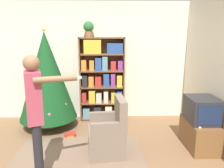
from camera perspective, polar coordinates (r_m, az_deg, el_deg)
wall_back at (r=4.99m, az=-5.19°, el=5.89°), size 8.00×0.10×2.60m
area_rug at (r=3.43m, az=-9.14°, el=-20.31°), size 2.03×1.90×0.01m
bookshelf at (r=4.83m, az=-2.47°, el=1.02°), size 0.99×0.27×1.84m
tv_stand at (r=4.05m, az=21.85°, el=-12.09°), size 0.44×0.76×0.47m
television at (r=3.90m, az=22.37°, el=-6.21°), size 0.45×0.56×0.41m
game_remote at (r=3.72m, az=21.63°, el=-10.18°), size 0.04×0.12×0.02m
christmas_tree at (r=4.52m, az=-16.71°, el=1.97°), size 1.14×1.14×2.02m
armchair at (r=3.56m, az=-0.86°, el=-13.05°), size 0.62×0.61×0.92m
standing_person at (r=2.80m, az=-19.30°, el=-6.49°), size 0.71×0.45×1.64m
potted_plant at (r=4.76m, az=-6.14°, el=14.35°), size 0.22×0.22×0.33m
book_pile_near_tree at (r=4.31m, az=-10.90°, el=-12.82°), size 0.24×0.18×0.07m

